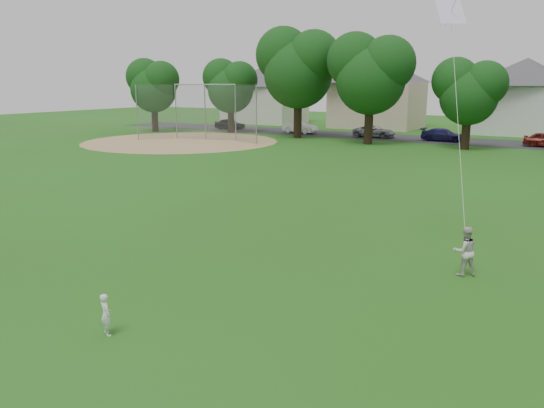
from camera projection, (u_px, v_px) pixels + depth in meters
The scene contains 9 objects.
ground at pixel (230, 313), 12.80m from camera, with size 160.00×160.00×0.00m, color #255313.
street at pixel (505, 144), 47.64m from camera, with size 90.00×7.00×0.01m, color #2D2D30.
dirt_infield at pixel (181, 141), 49.31m from camera, with size 18.00×18.00×0.02m, color #9E7F51.
toddler at pixel (106, 314), 11.58m from camera, with size 0.35×0.23×0.96m, color silver.
older_boy at pixel (465, 251), 15.13m from camera, with size 0.70×0.55×1.45m, color beige.
kite at pixel (458, 124), 15.39m from camera, with size 1.25×1.43×6.99m.
baseball_backstop at pixel (203, 113), 49.91m from camera, with size 11.54×4.30×5.19m.
tree_row at pixel (528, 71), 40.38m from camera, with size 79.51×8.52×11.00m.
house_row at pixel (511, 86), 55.51m from camera, with size 77.35×14.20×10.48m.
Camera 1 is at (7.09, -9.58, 5.45)m, focal length 35.00 mm.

